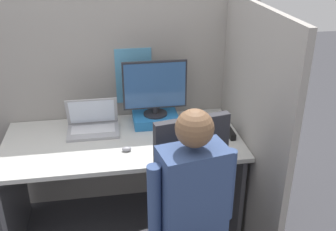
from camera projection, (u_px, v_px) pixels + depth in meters
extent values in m
cube|color=gray|center=(119.00, 104.00, 3.04)|extent=(2.12, 0.04, 1.67)
cube|color=#4C8EB7|center=(134.00, 76.00, 2.93)|extent=(0.27, 0.01, 0.42)
cube|color=gray|center=(244.00, 125.00, 2.72)|extent=(0.04, 1.43, 1.67)
cube|color=#B7B7B2|center=(123.00, 141.00, 2.71)|extent=(1.62, 0.78, 0.03)
cube|color=#4C4C51|center=(15.00, 197.00, 2.76)|extent=(0.03, 0.66, 0.73)
cube|color=#4C4C51|center=(228.00, 176.00, 2.99)|extent=(0.03, 0.66, 0.73)
cube|color=#236BAD|center=(155.00, 119.00, 2.92)|extent=(0.33, 0.25, 0.07)
cylinder|color=#232328|center=(155.00, 114.00, 2.90)|extent=(0.17, 0.17, 0.01)
cylinder|color=#232328|center=(155.00, 110.00, 2.88)|extent=(0.04, 0.04, 0.05)
cube|color=#232328|center=(155.00, 85.00, 2.81)|extent=(0.46, 0.02, 0.36)
cube|color=#2D5184|center=(155.00, 86.00, 2.79)|extent=(0.44, 0.00, 0.33)
cube|color=#99999E|center=(93.00, 131.00, 2.79)|extent=(0.36, 0.24, 0.02)
cube|color=silver|center=(93.00, 129.00, 2.80)|extent=(0.31, 0.13, 0.00)
cube|color=#99999E|center=(92.00, 111.00, 2.80)|extent=(0.36, 0.10, 0.23)
cube|color=silver|center=(92.00, 112.00, 2.80)|extent=(0.32, 0.08, 0.20)
ellipsoid|color=gray|center=(127.00, 149.00, 2.56)|extent=(0.06, 0.04, 0.03)
cube|color=black|center=(231.00, 134.00, 2.73)|extent=(0.04, 0.13, 0.05)
cone|color=orange|center=(173.00, 150.00, 2.53)|extent=(0.04, 0.11, 0.04)
cylinder|color=green|center=(172.00, 144.00, 2.59)|extent=(0.02, 0.02, 0.02)
cube|color=#2D2D33|center=(191.00, 171.00, 2.25)|extent=(0.44, 0.13, 0.67)
cube|color=#334775|center=(192.00, 193.00, 2.00)|extent=(0.37, 0.26, 0.52)
sphere|color=brown|center=(195.00, 128.00, 1.84)|extent=(0.19, 0.19, 0.19)
cylinder|color=#334775|center=(154.00, 202.00, 1.94)|extent=(0.07, 0.07, 0.42)
cylinder|color=#334775|center=(228.00, 185.00, 2.07)|extent=(0.07, 0.07, 0.42)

